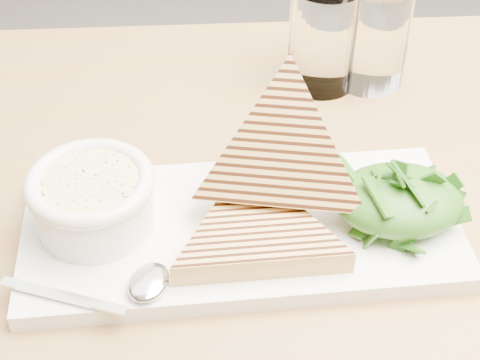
{
  "coord_description": "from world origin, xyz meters",
  "views": [
    {
      "loc": [
        -0.34,
        -0.58,
        1.25
      ],
      "look_at": [
        -0.31,
        -0.1,
        0.83
      ],
      "focal_mm": 55.0,
      "sensor_mm": 36.0,
      "label": 1
    }
  ],
  "objects_px": {
    "table_top": "(321,266)",
    "glass_far": "(324,37)",
    "glass_near": "(374,35)",
    "platter": "(241,230)",
    "soup_bowl": "(94,206)"
  },
  "relations": [
    {
      "from": "table_top",
      "to": "glass_near",
      "type": "distance_m",
      "value": 0.29
    },
    {
      "from": "platter",
      "to": "soup_bowl",
      "type": "height_order",
      "value": "soup_bowl"
    },
    {
      "from": "table_top",
      "to": "glass_far",
      "type": "relative_size",
      "value": 10.27
    },
    {
      "from": "table_top",
      "to": "glass_near",
      "type": "relative_size",
      "value": 10.41
    },
    {
      "from": "glass_far",
      "to": "soup_bowl",
      "type": "bearing_deg",
      "value": -134.4
    },
    {
      "from": "glass_far",
      "to": "table_top",
      "type": "bearing_deg",
      "value": -97.18
    },
    {
      "from": "table_top",
      "to": "soup_bowl",
      "type": "distance_m",
      "value": 0.21
    },
    {
      "from": "table_top",
      "to": "platter",
      "type": "bearing_deg",
      "value": 163.44
    },
    {
      "from": "glass_near",
      "to": "glass_far",
      "type": "distance_m",
      "value": 0.06
    },
    {
      "from": "table_top",
      "to": "glass_far",
      "type": "bearing_deg",
      "value": 82.82
    },
    {
      "from": "platter",
      "to": "glass_far",
      "type": "height_order",
      "value": "glass_far"
    },
    {
      "from": "soup_bowl",
      "to": "glass_near",
      "type": "distance_m",
      "value": 0.37
    },
    {
      "from": "platter",
      "to": "soup_bowl",
      "type": "bearing_deg",
      "value": 176.76
    },
    {
      "from": "glass_near",
      "to": "glass_far",
      "type": "bearing_deg",
      "value": -178.77
    },
    {
      "from": "table_top",
      "to": "platter",
      "type": "xyz_separation_m",
      "value": [
        -0.07,
        0.02,
        0.03
      ]
    }
  ]
}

